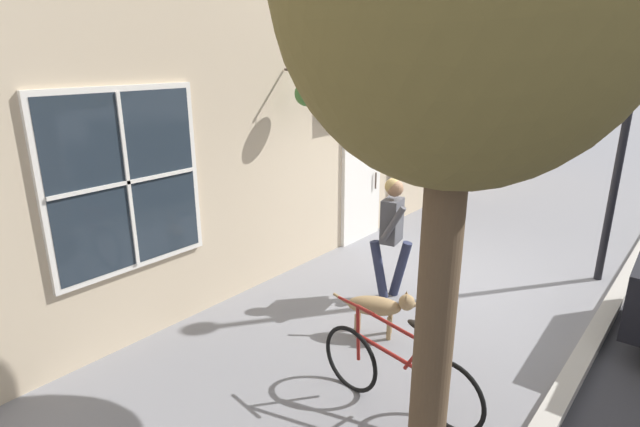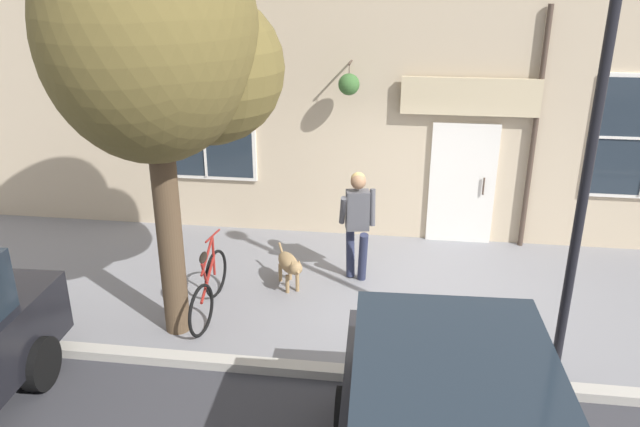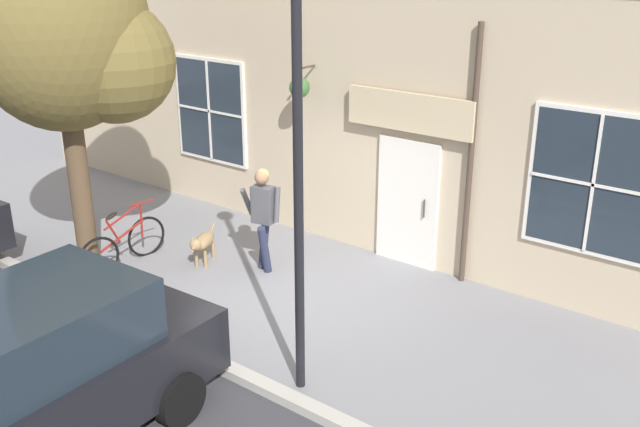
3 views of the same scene
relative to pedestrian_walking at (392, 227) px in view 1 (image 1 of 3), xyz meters
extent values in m
plane|color=gray|center=(0.51, 0.85, -1.03)|extent=(90.00, 90.00, 0.00)
cube|color=#B2ADA3|center=(2.51, 0.85, -0.97)|extent=(0.20, 28.00, 0.12)
cube|color=#C6B293|center=(-1.84, 0.85, 1.17)|extent=(0.30, 18.00, 4.41)
cube|color=white|center=(-1.67, 1.64, 0.02)|extent=(0.10, 1.10, 2.10)
cube|color=#232D38|center=(-1.64, 1.64, -0.03)|extent=(0.03, 0.90, 1.90)
cylinder|color=#47382D|center=(-1.58, 1.99, 0.02)|extent=(0.03, 0.03, 0.30)
cube|color=beige|center=(-1.57, 1.64, 1.52)|extent=(0.08, 2.20, 0.60)
cylinder|color=#47382D|center=(-1.61, 2.71, 0.95)|extent=(0.09, 0.09, 3.96)
cylinder|color=#47382D|center=(-1.45, -0.27, 2.03)|extent=(0.44, 0.04, 0.04)
cylinder|color=#47382D|center=(-1.27, -0.27, 1.85)|extent=(0.01, 0.01, 0.34)
cone|color=#2D2823|center=(-1.27, -0.27, 1.63)|extent=(0.32, 0.32, 0.18)
sphere|color=#3D6B33|center=(-1.27, -0.27, 1.72)|extent=(0.34, 0.34, 0.34)
cube|color=white|center=(-1.67, -2.83, 0.92)|extent=(0.08, 1.82, 2.02)
cube|color=#232D38|center=(-1.64, -2.83, 0.92)|extent=(0.03, 1.70, 1.90)
cube|color=white|center=(-1.62, -2.83, 0.92)|extent=(0.04, 0.04, 1.90)
cube|color=white|center=(-1.62, -2.83, 0.92)|extent=(0.04, 1.70, 0.04)
cube|color=white|center=(-1.67, 4.51, 0.92)|extent=(0.08, 1.82, 2.02)
cube|color=#232D38|center=(-1.64, 4.51, 0.92)|extent=(0.03, 1.70, 1.90)
cube|color=white|center=(-1.62, 4.51, 0.92)|extent=(0.04, 0.04, 1.90)
cube|color=white|center=(-1.62, 4.51, 0.92)|extent=(0.04, 1.70, 0.04)
cylinder|color=#282D47|center=(0.11, 0.10, -0.62)|extent=(0.32, 0.19, 0.83)
cylinder|color=#282D47|center=(-0.11, -0.10, -0.62)|extent=(0.32, 0.19, 0.83)
cube|color=#4C4C51|center=(0.00, 0.00, 0.09)|extent=(0.28, 0.38, 0.60)
sphere|color=#936B4C|center=(0.02, 0.00, 0.55)|extent=(0.23, 0.23, 0.23)
sphere|color=tan|center=(-0.01, 0.00, 0.57)|extent=(0.22, 0.22, 0.22)
cylinder|color=#4C4C51|center=(-0.09, 0.22, 0.11)|extent=(0.17, 0.11, 0.57)
cylinder|color=#4C4C51|center=(0.14, -0.21, 0.13)|extent=(0.34, 0.15, 0.52)
ellipsoid|color=#997A51|center=(0.39, -0.98, -0.65)|extent=(0.69, 0.52, 0.23)
cylinder|color=#997A51|center=(0.53, -0.83, -0.89)|extent=(0.06, 0.06, 0.28)
cylinder|color=#997A51|center=(0.60, -0.96, -0.89)|extent=(0.06, 0.06, 0.28)
cylinder|color=#997A51|center=(0.18, -1.00, -0.89)|extent=(0.06, 0.06, 0.28)
cylinder|color=#997A51|center=(0.25, -1.14, -0.89)|extent=(0.06, 0.06, 0.28)
sphere|color=#997A51|center=(0.73, -0.81, -0.56)|extent=(0.19, 0.19, 0.19)
cone|color=#997A51|center=(0.83, -0.76, -0.58)|extent=(0.13, 0.13, 0.09)
cone|color=#997A51|center=(0.70, -0.77, -0.47)|extent=(0.06, 0.06, 0.07)
cone|color=#997A51|center=(0.75, -0.86, -0.47)|extent=(0.06, 0.06, 0.07)
cylinder|color=#997A51|center=(0.03, -1.16, -0.60)|extent=(0.20, 0.13, 0.14)
cylinder|color=brown|center=(1.76, -2.22, 0.41)|extent=(0.32, 0.32, 2.88)
sphere|color=brown|center=(1.26, -1.73, 2.31)|extent=(1.83, 1.83, 1.83)
torus|color=black|center=(0.77, -1.98, -0.70)|extent=(0.70, 0.14, 0.70)
torus|color=black|center=(1.81, -1.87, -0.70)|extent=(0.70, 0.14, 0.70)
cylinder|color=maroon|center=(1.29, -1.93, -0.50)|extent=(0.97, 0.14, 0.27)
cylinder|color=maroon|center=(1.47, -1.91, -0.36)|extent=(0.27, 0.06, 0.46)
cylinder|color=maroon|center=(1.24, -1.93, -0.18)|extent=(0.82, 0.12, 0.23)
cylinder|color=maroon|center=(0.85, -1.98, -0.38)|extent=(0.06, 0.04, 0.58)
cylinder|color=maroon|center=(0.82, -1.98, -0.08)|extent=(0.46, 0.09, 0.03)
ellipsoid|color=black|center=(1.47, -1.91, -0.10)|extent=(0.26, 0.13, 0.11)
cylinder|color=black|center=(2.16, 2.51, 1.42)|extent=(0.11, 0.11, 4.91)
camera|label=1|loc=(3.30, -5.53, 2.24)|focal=28.00mm
camera|label=2|loc=(8.58, 0.62, 3.47)|focal=35.00mm
camera|label=3|loc=(7.76, 7.15, 3.94)|focal=40.00mm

